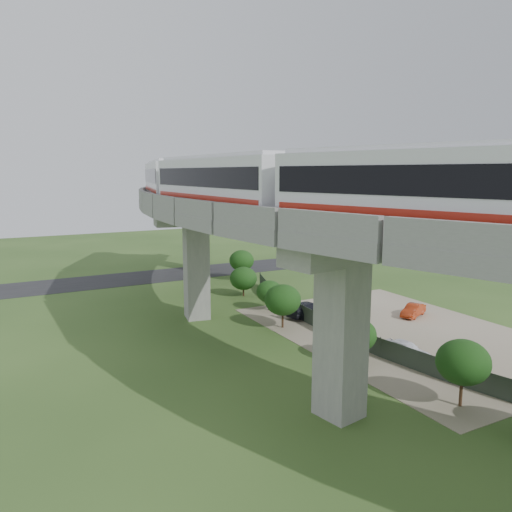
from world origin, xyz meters
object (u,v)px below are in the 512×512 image
Objects in this scene: car_white at (406,349)px; car_red at (413,310)px; metro_train at (216,181)px; car_dark at (309,309)px.

car_white reaches higher than car_red.
metro_train reaches higher than car_red.
car_white is 11.80m from car_dark.
car_red is at bearing -130.27° from car_dark.
metro_train is 13.26× the size of car_dark.
car_red is (17.82, -3.53, -11.71)m from metro_train.
metro_train is 17.10× the size of car_white.
car_dark is (-0.30, 11.80, 0.06)m from car_white.
metro_train is at bearing -125.06° from car_red.
car_white is at bearing 169.21° from car_dark.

